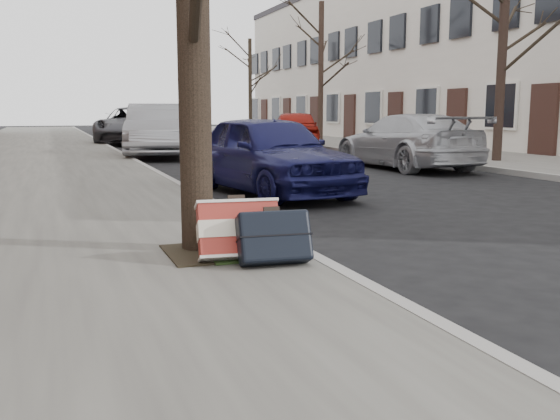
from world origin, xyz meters
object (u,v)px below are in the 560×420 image
object	(u,v)px
suitcase_navy	(274,237)
car_near_mid	(158,130)
car_near_front	(269,154)
suitcase_red	(239,230)

from	to	relation	value
suitcase_navy	car_near_mid	distance (m)	14.12
suitcase_navy	car_near_front	xyz separation A→B (m)	(1.71, 4.95, 0.30)
car_near_front	car_near_mid	xyz separation A→B (m)	(-0.27, 9.09, 0.13)
suitcase_red	car_near_front	size ratio (longest dim) A/B	0.17
suitcase_red	suitcase_navy	world-z (taller)	suitcase_red
car_near_front	suitcase_red	bearing A→B (deg)	-121.10
suitcase_red	car_near_mid	xyz separation A→B (m)	(1.66, 13.81, 0.41)
suitcase_red	suitcase_navy	distance (m)	0.32
suitcase_red	car_near_mid	bearing A→B (deg)	90.15
car_near_front	car_near_mid	bearing A→B (deg)	82.87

